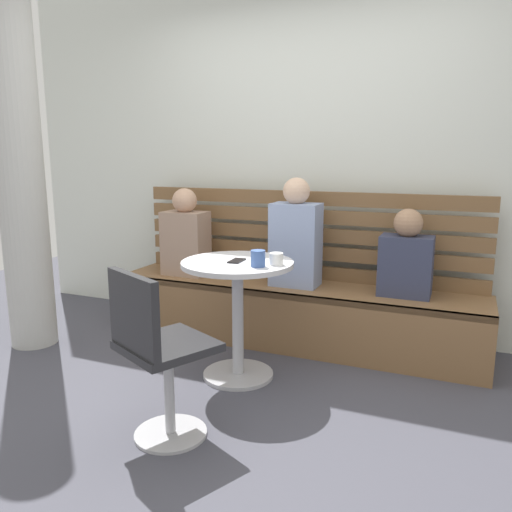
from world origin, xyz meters
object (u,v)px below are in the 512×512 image
at_px(white_chair, 156,350).
at_px(person_adult, 296,238).
at_px(cup_mug_blue, 258,258).
at_px(cafe_table, 238,297).
at_px(cup_ceramic_white, 276,259).
at_px(person_child_left, 406,258).
at_px(person_child_middle, 186,237).
at_px(phone_on_table, 237,261).
at_px(booth_bench, 292,314).

relative_size(white_chair, person_adult, 1.10).
bearing_deg(cup_mug_blue, white_chair, -107.11).
relative_size(cafe_table, person_adult, 0.96).
relative_size(cafe_table, cup_mug_blue, 7.79).
bearing_deg(cup_ceramic_white, person_child_left, 47.85).
relative_size(white_chair, person_child_middle, 1.26).
relative_size(cafe_table, phone_on_table, 5.29).
xyz_separation_m(booth_bench, person_child_left, (0.78, 0.04, 0.47)).
distance_m(white_chair, person_child_middle, 1.67).
height_order(booth_bench, cup_mug_blue, cup_mug_blue).
height_order(person_adult, person_child_middle, person_adult).
bearing_deg(cafe_table, cup_ceramic_white, -0.12).
height_order(person_child_middle, cup_mug_blue, person_child_middle).
bearing_deg(cup_mug_blue, person_adult, 92.51).
distance_m(cafe_table, person_child_middle, 1.05).
height_order(cafe_table, cup_ceramic_white, cup_ceramic_white).
height_order(booth_bench, white_chair, white_chair).
relative_size(white_chair, phone_on_table, 6.07).
bearing_deg(person_child_middle, cup_ceramic_white, -33.86).
bearing_deg(booth_bench, cup_ceramic_white, -79.30).
relative_size(cafe_table, person_child_middle, 1.09).
bearing_deg(white_chair, cup_ceramic_white, 69.62).
xyz_separation_m(cafe_table, person_child_middle, (-0.76, 0.68, 0.22)).
bearing_deg(person_child_middle, phone_on_table, -41.98).
relative_size(booth_bench, person_adult, 3.49).
xyz_separation_m(booth_bench, person_child_middle, (-0.88, -0.00, 0.52)).
bearing_deg(white_chair, cafe_table, 86.46).
relative_size(white_chair, cup_ceramic_white, 10.63).
bearing_deg(person_child_left, cafe_table, -141.42).
distance_m(person_child_middle, cup_ceramic_white, 1.22).
xyz_separation_m(cafe_table, cup_mug_blue, (0.17, -0.09, 0.27)).
height_order(person_child_left, phone_on_table, person_child_left).
relative_size(booth_bench, cup_ceramic_white, 33.75).
xyz_separation_m(person_child_left, phone_on_table, (-0.90, -0.72, 0.05)).
bearing_deg(cup_mug_blue, booth_bench, 93.76).
bearing_deg(person_child_left, booth_bench, -177.40).
bearing_deg(white_chair, cup_mug_blue, 72.89).
bearing_deg(cup_ceramic_white, cafe_table, 179.88).
xyz_separation_m(cup_mug_blue, phone_on_table, (-0.17, 0.08, -0.04)).
xyz_separation_m(cafe_table, white_chair, (-0.05, -0.81, -0.05)).
xyz_separation_m(person_adult, cup_mug_blue, (0.03, -0.78, -0.00)).
distance_m(white_chair, person_adult, 1.54).
bearing_deg(person_child_middle, cup_mug_blue, -39.40).
bearing_deg(cafe_table, person_child_middle, 138.33).
xyz_separation_m(booth_bench, person_adult, (0.02, 0.01, 0.57)).
relative_size(cup_ceramic_white, phone_on_table, 0.57).
relative_size(person_adult, person_child_left, 1.32).
distance_m(person_child_left, cup_mug_blue, 1.09).
relative_size(booth_bench, person_child_left, 4.62).
bearing_deg(cup_ceramic_white, person_adult, 99.26).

